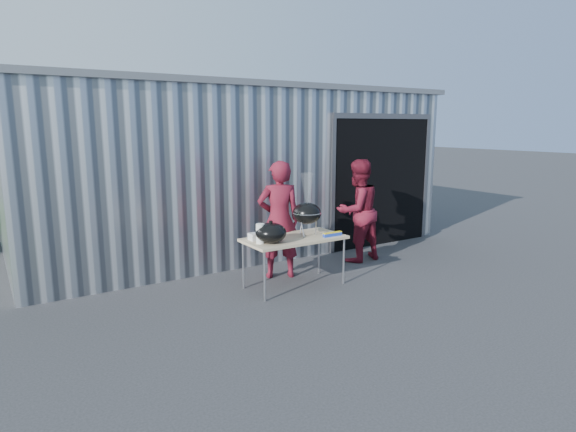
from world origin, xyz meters
TOP-DOWN VIEW (x-y plane):
  - ground at (0.00, 0.00)m, footprint 80.00×80.00m
  - building at (0.92, 4.59)m, footprint 8.20×6.20m
  - folding_table at (0.40, 0.46)m, footprint 1.50×0.75m
  - kettle_grill at (0.63, 0.48)m, footprint 0.44×0.44m
  - grill_lid at (-0.06, 0.36)m, footprint 0.44×0.44m
  - paper_towels at (-0.21, 0.41)m, footprint 0.12×0.12m
  - white_tub at (-0.15, 0.63)m, footprint 0.20×0.15m
  - foil_box at (0.91, 0.21)m, footprint 0.32×0.05m
  - person_cook at (0.45, 0.98)m, footprint 0.79×0.67m
  - person_bystander at (2.11, 1.03)m, footprint 0.90×0.72m

SIDE VIEW (x-z plane):
  - ground at x=0.00m, z-range 0.00..0.00m
  - folding_table at x=0.40m, z-range 0.33..1.08m
  - foil_box at x=0.91m, z-range 0.75..0.81m
  - white_tub at x=-0.15m, z-range 0.75..0.85m
  - paper_towels at x=-0.21m, z-range 0.75..1.03m
  - grill_lid at x=-0.06m, z-range 0.74..1.05m
  - person_bystander at x=2.11m, z-range 0.00..1.80m
  - person_cook at x=0.45m, z-range 0.00..1.85m
  - kettle_grill at x=0.63m, z-range 0.70..1.64m
  - building at x=0.92m, z-range -0.01..3.09m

